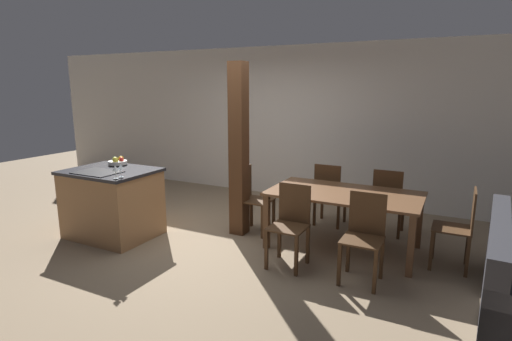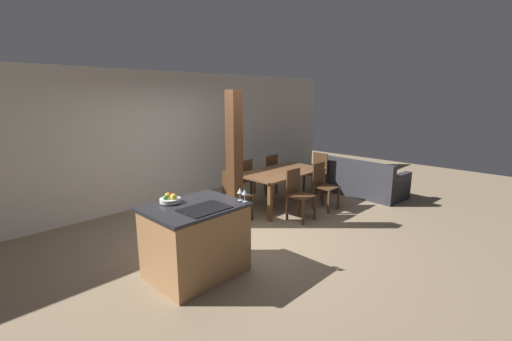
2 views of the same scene
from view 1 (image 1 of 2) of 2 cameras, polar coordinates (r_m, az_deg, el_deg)
name	(u,v)px [view 1 (image 1 of 2)]	position (r m, az deg, el deg)	size (l,w,h in m)	color
ground_plane	(209,238)	(5.45, -6.67, -9.60)	(16.00, 16.00, 0.00)	#847056
wall_back	(285,123)	(7.32, 4.13, 6.84)	(11.20, 0.08, 2.70)	silver
kitchen_island	(112,203)	(5.71, -19.82, -4.37)	(1.14, 0.89, 0.93)	#9E7047
fruit_bowl	(118,162)	(5.90, -19.14, 1.22)	(0.25, 0.25, 0.11)	silver
wine_glass_near	(115,168)	(4.98, -19.47, 0.27)	(0.07, 0.07, 0.16)	silver
wine_glass_middle	(121,167)	(5.03, -18.77, 0.45)	(0.07, 0.07, 0.16)	silver
dining_table	(344,199)	(5.04, 12.48, -4.02)	(1.82, 1.01, 0.72)	brown
dining_chair_near_left	(290,223)	(4.54, 4.92, -7.50)	(0.40, 0.40, 0.92)	#472D19
dining_chair_near_right	(364,235)	(4.31, 15.16, -8.93)	(0.40, 0.40, 0.92)	#472D19
dining_chair_far_left	(329,193)	(5.86, 10.40, -3.16)	(0.40, 0.40, 0.92)	#472D19
dining_chair_far_right	(388,200)	(5.69, 18.33, -4.04)	(0.40, 0.40, 0.92)	#472D19
dining_chair_head_end	(252,198)	(5.52, -0.57, -3.90)	(0.40, 0.40, 0.92)	#472D19
dining_chair_foot_end	(459,227)	(4.94, 27.04, -7.19)	(0.40, 0.40, 0.92)	#472D19
timber_post	(239,151)	(5.32, -2.47, 2.85)	(0.21, 0.21, 2.31)	#4C2D19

